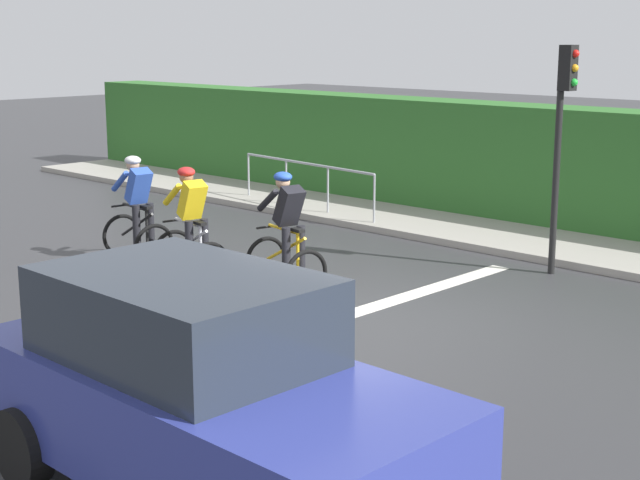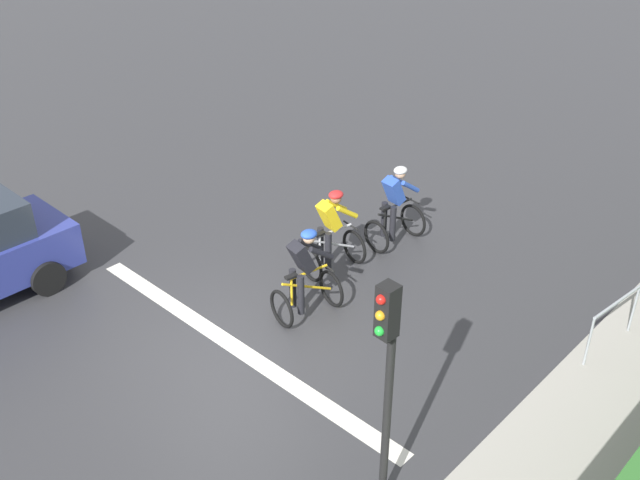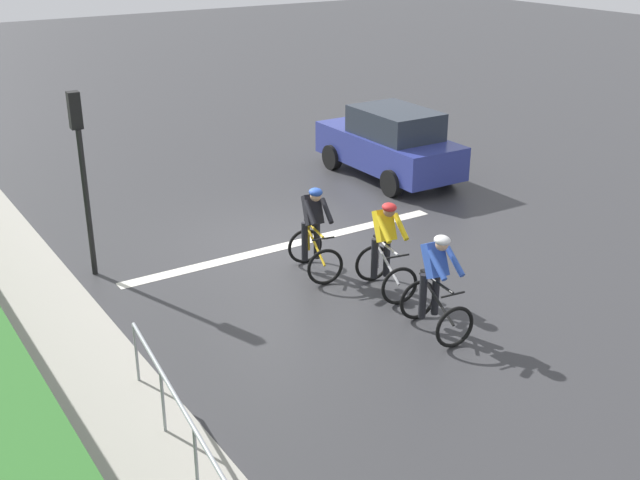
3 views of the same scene
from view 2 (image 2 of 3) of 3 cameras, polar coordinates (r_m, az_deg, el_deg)
ground_plane at (r=11.88m, az=-7.31°, el=-8.62°), size 80.00×80.00×0.00m
sidewalk_kerb at (r=10.80m, az=21.90°, el=-15.62°), size 2.80×25.07×0.12m
road_marking_stop_line at (r=11.96m, az=-6.72°, el=-8.26°), size 7.00×0.30×0.01m
cyclist_lead at (r=14.18m, az=5.89°, el=2.46°), size 0.80×1.15×1.66m
cyclist_second at (r=13.24m, az=0.91°, el=0.41°), size 0.86×1.18×1.66m
cyclist_mid at (r=12.07m, az=-1.20°, el=-2.91°), size 0.88×1.19×1.66m
traffic_light_near_crossing at (r=8.10m, az=5.23°, el=-9.99°), size 0.21×0.31×3.34m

